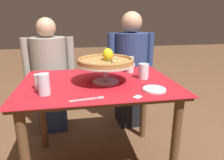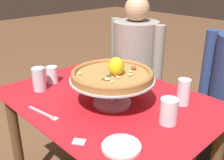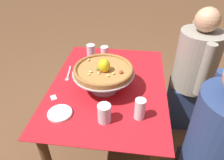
{
  "view_description": "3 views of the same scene",
  "coord_description": "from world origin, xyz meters",
  "px_view_note": "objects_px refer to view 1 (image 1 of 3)",
  "views": [
    {
      "loc": [
        -0.15,
        -1.43,
        1.18
      ],
      "look_at": [
        0.1,
        -0.05,
        0.75
      ],
      "focal_mm": 32.66,
      "sensor_mm": 36.0,
      "label": 1
    },
    {
      "loc": [
        0.91,
        -0.86,
        1.35
      ],
      "look_at": [
        0.01,
        0.01,
        0.83
      ],
      "focal_mm": 42.26,
      "sensor_mm": 36.0,
      "label": 2
    },
    {
      "loc": [
        1.22,
        0.18,
        1.64
      ],
      "look_at": [
        0.04,
        0.03,
        0.79
      ],
      "focal_mm": 33.63,
      "sensor_mm": 36.0,
      "label": 3
    }
  ],
  "objects_px": {
    "water_glass_back_right": "(130,66)",
    "side_plate": "(154,89)",
    "dinner_fork": "(89,99)",
    "sugar_packet": "(137,97)",
    "diner_left": "(50,77)",
    "pizza": "(106,60)",
    "pizza_stand": "(106,69)",
    "diner_right": "(130,71)",
    "water_glass_side_left": "(40,83)",
    "water_glass_side_right": "(143,72)",
    "water_glass_front_left": "(44,86)"
  },
  "relations": [
    {
      "from": "water_glass_back_right",
      "to": "side_plate",
      "type": "distance_m",
      "value": 0.49
    },
    {
      "from": "dinner_fork",
      "to": "sugar_packet",
      "type": "relative_size",
      "value": 4.07
    },
    {
      "from": "diner_left",
      "to": "pizza",
      "type": "bearing_deg",
      "value": -56.43
    },
    {
      "from": "pizza_stand",
      "to": "diner_right",
      "type": "bearing_deg",
      "value": 61.6
    },
    {
      "from": "water_glass_side_left",
      "to": "water_glass_back_right",
      "type": "xyz_separation_m",
      "value": [
        0.7,
        0.32,
        0.01
      ]
    },
    {
      "from": "water_glass_side_right",
      "to": "dinner_fork",
      "type": "bearing_deg",
      "value": -141.53
    },
    {
      "from": "water_glass_side_left",
      "to": "water_glass_back_right",
      "type": "bearing_deg",
      "value": 24.57
    },
    {
      "from": "pizza_stand",
      "to": "water_glass_side_left",
      "type": "bearing_deg",
      "value": -171.73
    },
    {
      "from": "pizza",
      "to": "side_plate",
      "type": "distance_m",
      "value": 0.4
    },
    {
      "from": "side_plate",
      "to": "diner_left",
      "type": "relative_size",
      "value": 0.13
    },
    {
      "from": "dinner_fork",
      "to": "diner_left",
      "type": "relative_size",
      "value": 0.17
    },
    {
      "from": "water_glass_side_right",
      "to": "pizza",
      "type": "bearing_deg",
      "value": -170.44
    },
    {
      "from": "pizza_stand",
      "to": "pizza",
      "type": "height_order",
      "value": "pizza"
    },
    {
      "from": "water_glass_front_left",
      "to": "dinner_fork",
      "type": "xyz_separation_m",
      "value": [
        0.26,
        -0.13,
        -0.05
      ]
    },
    {
      "from": "pizza_stand",
      "to": "sugar_packet",
      "type": "relative_size",
      "value": 8.39
    },
    {
      "from": "pizza_stand",
      "to": "water_glass_side_right",
      "type": "height_order",
      "value": "pizza_stand"
    },
    {
      "from": "pizza_stand",
      "to": "diner_left",
      "type": "distance_m",
      "value": 0.91
    },
    {
      "from": "sugar_packet",
      "to": "pizza",
      "type": "bearing_deg",
      "value": 113.82
    },
    {
      "from": "pizza_stand",
      "to": "pizza",
      "type": "relative_size",
      "value": 1.04
    },
    {
      "from": "dinner_fork",
      "to": "sugar_packet",
      "type": "distance_m",
      "value": 0.29
    },
    {
      "from": "water_glass_back_right",
      "to": "diner_left",
      "type": "height_order",
      "value": "diner_left"
    },
    {
      "from": "dinner_fork",
      "to": "diner_right",
      "type": "distance_m",
      "value": 1.13
    },
    {
      "from": "water_glass_back_right",
      "to": "dinner_fork",
      "type": "height_order",
      "value": "water_glass_back_right"
    },
    {
      "from": "water_glass_side_left",
      "to": "water_glass_side_right",
      "type": "bearing_deg",
      "value": 8.82
    },
    {
      "from": "water_glass_back_right",
      "to": "water_glass_front_left",
      "type": "relative_size",
      "value": 1.02
    },
    {
      "from": "water_glass_side_right",
      "to": "water_glass_front_left",
      "type": "distance_m",
      "value": 0.75
    },
    {
      "from": "water_glass_back_right",
      "to": "pizza_stand",
      "type": "bearing_deg",
      "value": -134.42
    },
    {
      "from": "water_glass_back_right",
      "to": "sugar_packet",
      "type": "distance_m",
      "value": 0.59
    },
    {
      "from": "side_plate",
      "to": "sugar_packet",
      "type": "relative_size",
      "value": 3.07
    },
    {
      "from": "pizza",
      "to": "diner_right",
      "type": "height_order",
      "value": "diner_right"
    },
    {
      "from": "water_glass_side_right",
      "to": "water_glass_back_right",
      "type": "xyz_separation_m",
      "value": [
        -0.05,
        0.2,
        0.01
      ]
    },
    {
      "from": "pizza",
      "to": "dinner_fork",
      "type": "relative_size",
      "value": 1.97
    },
    {
      "from": "sugar_packet",
      "to": "diner_left",
      "type": "xyz_separation_m",
      "value": [
        -0.63,
        1.05,
        -0.14
      ]
    },
    {
      "from": "water_glass_side_left",
      "to": "dinner_fork",
      "type": "xyz_separation_m",
      "value": [
        0.31,
        -0.24,
        -0.04
      ]
    },
    {
      "from": "water_glass_side_right",
      "to": "water_glass_side_left",
      "type": "relative_size",
      "value": 1.16
    },
    {
      "from": "water_glass_front_left",
      "to": "sugar_packet",
      "type": "distance_m",
      "value": 0.57
    },
    {
      "from": "dinner_fork",
      "to": "water_glass_front_left",
      "type": "bearing_deg",
      "value": 153.92
    },
    {
      "from": "water_glass_front_left",
      "to": "water_glass_side_right",
      "type": "bearing_deg",
      "value": 17.75
    },
    {
      "from": "pizza",
      "to": "side_plate",
      "type": "relative_size",
      "value": 2.62
    },
    {
      "from": "water_glass_side_right",
      "to": "dinner_fork",
      "type": "height_order",
      "value": "water_glass_side_right"
    },
    {
      "from": "dinner_fork",
      "to": "diner_left",
      "type": "distance_m",
      "value": 1.1
    },
    {
      "from": "water_glass_front_left",
      "to": "side_plate",
      "type": "height_order",
      "value": "water_glass_front_left"
    },
    {
      "from": "pizza_stand",
      "to": "sugar_packet",
      "type": "height_order",
      "value": "pizza_stand"
    },
    {
      "from": "pizza",
      "to": "sugar_packet",
      "type": "bearing_deg",
      "value": -66.18
    },
    {
      "from": "pizza_stand",
      "to": "diner_left",
      "type": "relative_size",
      "value": 0.36
    },
    {
      "from": "water_glass_back_right",
      "to": "water_glass_side_right",
      "type": "bearing_deg",
      "value": -75.26
    },
    {
      "from": "water_glass_back_right",
      "to": "dinner_fork",
      "type": "xyz_separation_m",
      "value": [
        -0.39,
        -0.56,
        -0.05
      ]
    },
    {
      "from": "diner_right",
      "to": "side_plate",
      "type": "bearing_deg",
      "value": -95.55
    },
    {
      "from": "dinner_fork",
      "to": "diner_left",
      "type": "bearing_deg",
      "value": 108.08
    },
    {
      "from": "side_plate",
      "to": "diner_right",
      "type": "relative_size",
      "value": 0.12
    }
  ]
}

